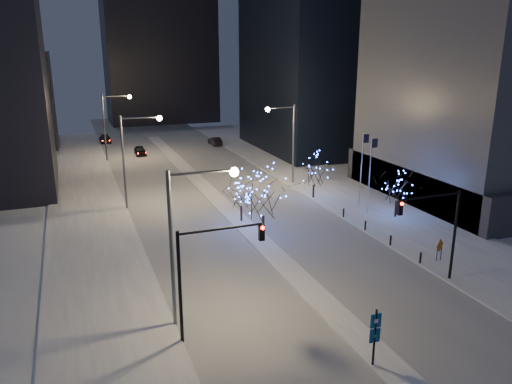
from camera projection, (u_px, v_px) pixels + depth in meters
name	position (u px, v px, depth m)	size (l,w,h in m)	color
ground	(332.00, 312.00, 32.84)	(160.00, 160.00, 0.00)	white
road	(199.00, 182.00, 64.26)	(20.00, 130.00, 0.02)	#A5AAB4
median	(209.00, 192.00, 59.76)	(2.00, 80.00, 0.15)	white
east_sidewalk	(363.00, 202.00, 55.87)	(10.00, 90.00, 0.15)	white
west_sidewalk	(92.00, 235.00, 46.02)	(8.00, 90.00, 0.15)	white
plinth	(509.00, 174.00, 59.99)	(30.00, 24.00, 4.00)	#38383D
horizon_block	(158.00, 27.00, 111.59)	(24.00, 14.00, 42.00)	black
street_lamp_w_near	(188.00, 226.00, 29.78)	(4.40, 0.56, 10.00)	#595E66
street_lamp_w_mid	(133.00, 149.00, 52.23)	(4.40, 0.56, 10.00)	#595E66
street_lamp_w_far	(111.00, 118.00, 74.67)	(4.40, 0.56, 10.00)	#595E66
street_lamp_east	(287.00, 134.00, 61.40)	(3.90, 0.56, 10.00)	#595E66
traffic_signal_west	(206.00, 264.00, 28.64)	(5.26, 0.43, 7.00)	black
traffic_signal_east	(439.00, 223.00, 35.44)	(5.26, 0.43, 7.00)	black
flagpoles	(366.00, 167.00, 51.53)	(1.35, 2.60, 8.00)	silver
bollards	(377.00, 233.00, 45.12)	(0.16, 12.16, 0.90)	black
car_near	(140.00, 151.00, 80.13)	(1.68, 4.18, 1.42)	black
car_mid	(215.00, 141.00, 88.15)	(1.49, 4.28, 1.41)	black
car_far	(105.00, 139.00, 90.52)	(1.89, 4.65, 1.35)	black
holiday_tree_median_near	(263.00, 196.00, 44.08)	(5.63, 5.63, 6.19)	black
holiday_tree_median_far	(241.00, 195.00, 48.79)	(4.08, 4.08, 4.16)	black
holiday_tree_plaza_near	(398.00, 188.00, 49.93)	(4.79, 4.79, 4.73)	black
holiday_tree_plaza_far	(314.00, 171.00, 56.42)	(5.61, 5.61, 5.05)	black
wayfinding_sign	(375.00, 332.00, 26.58)	(0.62, 0.12, 3.49)	black
construction_sign	(440.00, 247.00, 40.00)	(1.07, 0.50, 1.90)	black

